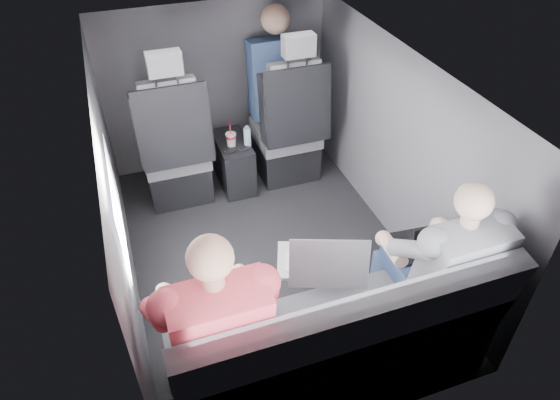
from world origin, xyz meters
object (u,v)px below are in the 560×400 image
object	(u,v)px
laptop_white	(209,303)
soda_cup	(231,139)
rear_bench	(334,350)
laptop_silver	(320,262)
passenger_rear_right	(438,265)
front_seat_left	(176,155)
laptop_black	(431,245)
passenger_front_right	(276,79)
passenger_rear_left	(215,325)
center_console	(234,163)
front_seat_right	(288,134)
water_bottle	(247,137)

from	to	relation	value
laptop_white	soda_cup	bearing A→B (deg)	71.93
rear_bench	laptop_white	distance (m)	0.69
laptop_silver	passenger_rear_right	world-z (taller)	passenger_rear_right
front_seat_left	laptop_white	distance (m)	1.69
laptop_black	passenger_front_right	bearing A→B (deg)	95.85
soda_cup	passenger_rear_left	size ratio (longest dim) A/B	0.20
center_console	laptop_silver	bearing A→B (deg)	-88.98
front_seat_left	laptop_silver	bearing A→B (deg)	-73.36
rear_bench	passenger_front_right	distance (m)	2.25
front_seat_right	water_bottle	bearing A→B (deg)	-171.80
rear_bench	soda_cup	distance (m)	1.88
passenger_rear_right	laptop_black	bearing A→B (deg)	73.77
soda_cup	front_seat_right	bearing A→B (deg)	3.22
front_seat_left	water_bottle	bearing A→B (deg)	-5.27
soda_cup	laptop_white	distance (m)	1.74
water_bottle	passenger_front_right	bearing A→B (deg)	42.33
water_bottle	laptop_silver	size ratio (longest dim) A/B	0.35
passenger_rear_right	passenger_front_right	bearing A→B (deg)	94.51
soda_cup	water_bottle	xyz separation A→B (m)	(0.12, -0.02, 0.01)
front_seat_right	laptop_silver	size ratio (longest dim) A/B	2.72
center_console	passenger_rear_right	size ratio (longest dim) A/B	0.40
rear_bench	front_seat_left	bearing A→B (deg)	103.31
soda_cup	laptop_black	xyz separation A→B (m)	(0.66, -1.66, 0.17)
laptop_white	front_seat_left	bearing A→B (deg)	86.19
laptop_silver	laptop_black	distance (m)	0.61
front_seat_right	laptop_white	bearing A→B (deg)	-121.15
passenger_rear_left	passenger_rear_right	xyz separation A→B (m)	(1.16, 0.00, -0.02)
water_bottle	passenger_rear_right	bearing A→B (deg)	-74.05
water_bottle	laptop_silver	bearing A→B (deg)	-92.57
rear_bench	water_bottle	distance (m)	1.86
center_console	rear_bench	world-z (taller)	rear_bench
rear_bench	passenger_front_right	xyz separation A→B (m)	(0.44, 2.16, 0.45)
center_console	passenger_rear_right	bearing A→B (deg)	-71.98
laptop_silver	laptop_black	bearing A→B (deg)	-7.43
passenger_rear_left	front_seat_right	bearing A→B (deg)	60.70
laptop_white	laptop_black	bearing A→B (deg)	-0.43
laptop_silver	laptop_black	xyz separation A→B (m)	(0.61, -0.08, -0.00)
soda_cup	water_bottle	size ratio (longest dim) A/B	1.50
passenger_rear_right	water_bottle	bearing A→B (deg)	105.95
passenger_rear_left	passenger_front_right	distance (m)	2.30
laptop_silver	passenger_rear_left	distance (m)	0.63
laptop_black	passenger_rear_left	world-z (taller)	passenger_rear_left
laptop_black	passenger_rear_right	distance (m)	0.13
front_seat_left	laptop_black	xyz separation A→B (m)	(1.09, -1.68, 0.23)
laptop_white	rear_bench	bearing A→B (deg)	-22.13
laptop_black	laptop_white	bearing A→B (deg)	179.57
front_seat_left	laptop_silver	distance (m)	1.69
front_seat_right	passenger_front_right	xyz separation A→B (m)	(-0.01, 0.26, 0.36)
front_seat_left	soda_cup	xyz separation A→B (m)	(0.43, -0.03, 0.06)
soda_cup	passenger_front_right	size ratio (longest dim) A/B	0.27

